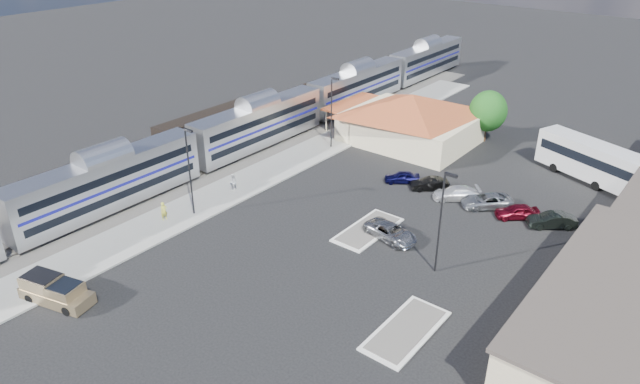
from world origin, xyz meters
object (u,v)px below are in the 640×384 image
Objects in this scene: station_depot at (410,118)px; coach_bus at (597,162)px; suv at (391,232)px; pickup_truck at (56,291)px.

station_depot reaches higher than coach_bus.
coach_bus is at bearing -14.99° from suv.
pickup_truck reaches higher than suv.
coach_bus is (21.95, 1.73, -0.63)m from station_depot.
station_depot is at bearing -19.79° from pickup_truck.
station_depot is 45.69m from pickup_truck.
station_depot reaches higher than suv.
pickup_truck is at bearing 172.57° from coach_bus.
pickup_truck is at bearing -94.95° from station_depot.
suv is (10.98, -21.98, -2.41)m from station_depot.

